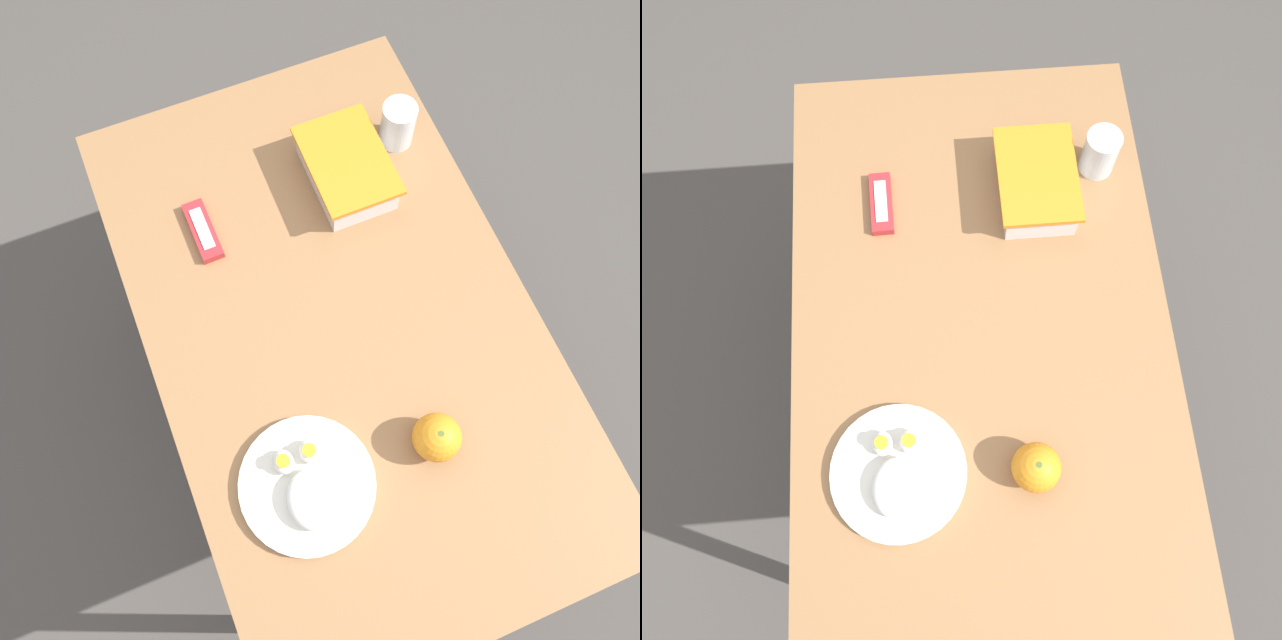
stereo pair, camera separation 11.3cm
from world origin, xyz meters
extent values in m
plane|color=#4C4742|center=(0.00, 0.00, 0.00)|extent=(10.00, 10.00, 0.00)
cube|color=#996B42|center=(0.00, 0.00, 0.76)|extent=(1.17, 0.71, 0.03)
cylinder|color=brown|center=(-0.53, -0.30, 0.37)|extent=(0.05, 0.05, 0.74)
cylinder|color=brown|center=(-0.53, 0.30, 0.37)|extent=(0.05, 0.05, 0.74)
cylinder|color=brown|center=(0.53, 0.30, 0.37)|extent=(0.05, 0.05, 0.74)
cube|color=white|center=(-0.28, 0.13, 0.81)|extent=(0.20, 0.14, 0.06)
cube|color=beige|center=(-0.28, 0.13, 0.79)|extent=(0.18, 0.13, 0.03)
cube|color=orange|center=(-0.28, 0.13, 0.84)|extent=(0.22, 0.15, 0.01)
ellipsoid|color=gray|center=(-0.33, 0.15, 0.80)|extent=(0.06, 0.06, 0.02)
ellipsoid|color=gray|center=(-0.28, 0.12, 0.80)|extent=(0.05, 0.05, 0.03)
ellipsoid|color=gray|center=(-0.22, 0.13, 0.80)|extent=(0.06, 0.05, 0.02)
sphere|color=orange|center=(0.26, 0.07, 0.82)|extent=(0.08, 0.08, 0.08)
cylinder|color=#4C662D|center=(0.26, 0.07, 0.86)|extent=(0.01, 0.01, 0.00)
cylinder|color=silver|center=(0.25, -0.17, 0.78)|extent=(0.23, 0.23, 0.02)
ellipsoid|color=white|center=(0.28, -0.17, 0.81)|extent=(0.10, 0.09, 0.04)
ellipsoid|color=white|center=(0.20, -0.19, 0.81)|extent=(0.04, 0.03, 0.03)
cylinder|color=#F4A823|center=(0.20, -0.19, 0.82)|extent=(0.02, 0.02, 0.01)
ellipsoid|color=white|center=(0.20, -0.14, 0.81)|extent=(0.04, 0.03, 0.03)
cylinder|color=#F4A823|center=(0.20, -0.14, 0.82)|extent=(0.02, 0.02, 0.01)
cube|color=#B7282D|center=(-0.27, -0.18, 0.78)|extent=(0.13, 0.04, 0.02)
cube|color=white|center=(-0.27, -0.18, 0.79)|extent=(0.09, 0.03, 0.00)
cylinder|color=silver|center=(-0.33, 0.26, 0.82)|extent=(0.07, 0.07, 0.10)
camera|label=1|loc=(0.33, -0.18, 1.88)|focal=35.00mm
camera|label=2|loc=(0.36, -0.07, 1.88)|focal=35.00mm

